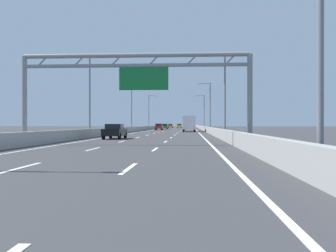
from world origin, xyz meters
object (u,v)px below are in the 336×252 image
Objects in this scene: red_car at (159,127)px; black_car at (115,131)px; sign_gantry at (136,75)px; green_car at (164,126)px; yellow_car at (179,126)px; streetlamp_right_mid at (223,89)px; box_truck at (189,123)px; streetlamp_left_mid at (92,90)px; orange_car at (170,126)px; streetlamp_left_distant at (150,110)px; streetlamp_right_far at (209,104)px; streetlamp_right_distant at (203,110)px; streetlamp_left_far at (133,104)px.

black_car is (0.14, -52.64, -0.03)m from red_car.
sign_gantry is 76.83m from green_car.
streetlamp_right_mid is at bearing -85.38° from yellow_car.
yellow_car is 0.59× the size of box_truck.
yellow_car is 66.64m from box_truck.
green_car is at bearing -95.40° from yellow_car.
streetlamp_left_mid is 1.00× the size of streetlamp_right_mid.
sign_gantry is 11.67m from black_car.
streetlamp_left_mid is 94.67m from orange_car.
streetlamp_left_distant is 2.13× the size of orange_car.
streetlamp_right_mid is at bearing -79.85° from green_car.
orange_car is at bearing 83.41° from streetlamp_left_distant.
streetlamp_right_far is (14.93, 30.05, 0.00)m from streetlamp_left_mid.
red_car is at bearing 111.18° from box_truck.
streetlamp_right_distant is at bearing -72.32° from orange_car.
streetlamp_left_distant is at bearing 90.00° from streetlamp_left_far.
streetlamp_right_far is 1.27× the size of box_truck.
red_car is (-11.17, 46.71, -4.62)m from streetlamp_right_mid.
green_car is 33.40m from box_truck.
orange_car is (-0.14, 34.07, -0.04)m from green_car.
streetlamp_left_distant is 2.16× the size of yellow_car.
sign_gantry is at bearing -65.07° from streetlamp_left_mid.
black_car is at bearing -89.84° from red_car.
streetlamp_right_far is (0.00, 30.05, 0.00)m from streetlamp_right_mid.
streetlamp_left_mid reaches higher than black_car.
streetlamp_left_distant is at bearing -102.08° from yellow_car.
streetlamp_left_mid is 1.27× the size of box_truck.
box_truck is (6.99, -32.65, 0.86)m from green_car.
streetlamp_right_distant is 2.30× the size of red_car.
streetlamp_left_far is 1.00× the size of streetlamp_right_distant.
box_truck is at bearing 77.94° from black_car.
streetlamp_left_far is 11.94m from box_truck.
streetlamp_left_mid is at bearing 114.93° from sign_gantry.
yellow_car is at bearing 90.12° from sign_gantry.
yellow_car is at bearing 94.62° from streetlamp_right_mid.
orange_car is (-3.35, 0.19, -0.03)m from yellow_car.
box_truck is at bearing -83.90° from orange_car.
streetlamp_left_far is 2.26× the size of black_car.
streetlamp_right_mid is 61.55m from green_car.
streetlamp_right_far is 30.05m from streetlamp_right_distant.
streetlamp_right_far reaches higher than sign_gantry.
streetlamp_left_distant is at bearing 93.39° from black_car.
streetlamp_left_distant reaches higher than box_truck.
red_car reaches higher than yellow_car.
yellow_car is at bearing 85.56° from streetlamp_left_mid.
streetlamp_right_mid is 1.00× the size of streetlamp_right_far.
black_car is at bearing -99.48° from streetlamp_right_distant.
streetlamp_right_distant is 18.03m from red_car.
streetlamp_right_mid is at bearing -63.57° from streetlamp_left_far.
streetlamp_left_far and streetlamp_right_far have the same top height.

